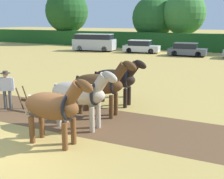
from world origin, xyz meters
TOP-DOWN VIEW (x-y plane):
  - ground_plane at (0.00, 0.00)m, footprint 240.00×240.00m
  - hedgerow at (0.00, 31.31)m, footprint 76.38×1.38m
  - tree_far_left at (-23.26, 32.80)m, footprint 7.00×7.00m
  - tree_left at (-8.63, 34.07)m, footprint 6.14×6.14m
  - tree_center_left at (-4.11, 33.86)m, footprint 5.86×5.86m
  - draft_horse_lead_left at (0.59, 0.69)m, footprint 2.64×1.02m
  - draft_horse_lead_right at (0.48, 2.27)m, footprint 2.81×1.02m
  - draft_horse_trail_left at (0.39, 3.85)m, footprint 2.94×1.00m
  - draft_horse_trail_right at (0.27, 5.43)m, footprint 2.79×1.02m
  - plow at (-2.18, 2.89)m, footprint 1.77×0.49m
  - farmer_at_plow at (-3.68, 2.56)m, footprint 0.53×0.47m
  - farmer_beside_team at (0.15, 6.94)m, footprint 0.41×0.60m
  - parked_van at (-13.23, 25.15)m, footprint 5.65×3.03m
  - parked_car_left at (-7.14, 26.11)m, footprint 4.55×2.45m
  - parked_car_center_left at (-1.44, 25.60)m, footprint 4.23×2.07m

SIDE VIEW (x-z plane):
  - ground_plane at x=0.00m, z-range 0.00..0.00m
  - plow at x=-2.18m, z-range -0.24..0.89m
  - parked_car_center_left at x=-1.44m, z-range -0.03..1.42m
  - parked_car_left at x=-7.14m, z-range -0.03..1.50m
  - farmer_beside_team at x=0.15m, z-range 0.14..1.82m
  - farmer_at_plow at x=-3.68m, z-range 0.15..1.88m
  - hedgerow at x=0.00m, z-range 0.00..2.24m
  - parked_van at x=-13.23m, z-range 0.03..2.21m
  - draft_horse_trail_right at x=0.27m, z-range 0.12..2.38m
  - draft_horse_lead_left at x=0.59m, z-range 0.12..2.42m
  - draft_horse_lead_right at x=0.48m, z-range 0.16..2.44m
  - draft_horse_trail_left at x=0.39m, z-range 0.11..2.54m
  - tree_left at x=-8.63m, z-range 0.58..7.89m
  - tree_center_left at x=-4.11m, z-range 0.92..8.63m
  - tree_far_left at x=-23.26m, z-range 0.88..9.67m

